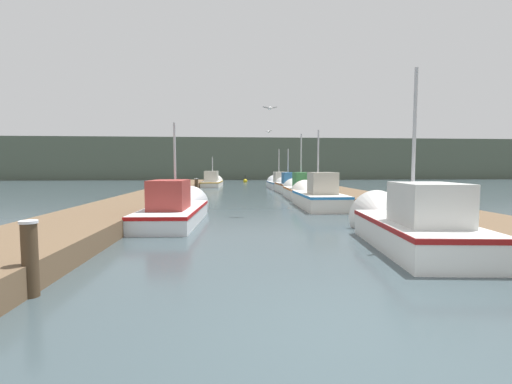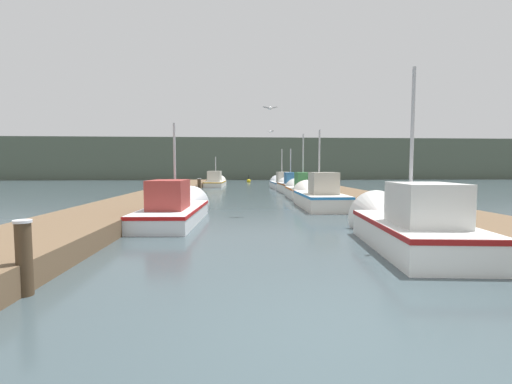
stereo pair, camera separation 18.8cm
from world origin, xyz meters
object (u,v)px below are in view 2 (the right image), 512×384
object	(u,v)px
fishing_boat_2	(317,196)
fishing_boat_6	(216,182)
fishing_boat_3	(302,190)
mooring_piling_2	(24,258)
seagull_1	(270,108)
fishing_boat_5	(281,183)
mooring_piling_1	(422,210)
seagull_lead	(271,132)
fishing_boat_4	(290,186)
mooring_piling_0	(199,184)
fishing_boat_0	(405,225)
fishing_boat_1	(177,208)
channel_buoy	(249,181)

from	to	relation	value
fishing_boat_2	fishing_boat_6	world-z (taller)	fishing_boat_2
fishing_boat_3	mooring_piling_2	bearing A→B (deg)	-113.40
fishing_boat_6	seagull_1	size ratio (longest dim) A/B	10.84
fishing_boat_5	fishing_boat_6	xyz separation A→B (m)	(-6.04, 3.70, 0.01)
mooring_piling_1	seagull_lead	size ratio (longest dim) A/B	2.45
fishing_boat_2	fishing_boat_5	distance (m)	14.46
fishing_boat_3	seagull_1	distance (m)	8.59
fishing_boat_3	seagull_lead	size ratio (longest dim) A/B	8.91
fishing_boat_4	mooring_piling_2	size ratio (longest dim) A/B	4.12
mooring_piling_0	fishing_boat_4	bearing A→B (deg)	-19.03
fishing_boat_0	fishing_boat_1	distance (m)	7.42
fishing_boat_4	channel_buoy	size ratio (longest dim) A/B	4.44
fishing_boat_6	seagull_lead	world-z (taller)	seagull_lead
fishing_boat_5	fishing_boat_6	bearing A→B (deg)	148.30
fishing_boat_2	mooring_piling_1	world-z (taller)	fishing_boat_2
fishing_boat_6	mooring_piling_2	size ratio (longest dim) A/B	5.46
fishing_boat_5	channel_buoy	xyz separation A→B (m)	(-2.47, 12.33, -0.29)
fishing_boat_0	fishing_boat_1	size ratio (longest dim) A/B	0.88
mooring_piling_1	seagull_1	bearing A→B (deg)	134.05
fishing_boat_0	fishing_boat_3	world-z (taller)	fishing_boat_0
mooring_piling_0	seagull_1	world-z (taller)	seagull_1
channel_buoy	seagull_1	size ratio (longest dim) A/B	1.85
fishing_boat_2	fishing_boat_3	bearing A→B (deg)	88.56
fishing_boat_3	fishing_boat_5	bearing A→B (deg)	90.66
fishing_boat_5	fishing_boat_2	bearing A→B (deg)	-91.12
mooring_piling_0	seagull_lead	bearing A→B (deg)	-45.68
mooring_piling_1	fishing_boat_2	bearing A→B (deg)	101.43
fishing_boat_6	mooring_piling_0	world-z (taller)	fishing_boat_6
fishing_boat_1	fishing_boat_4	world-z (taller)	fishing_boat_1
mooring_piling_1	seagull_1	distance (m)	6.61
fishing_boat_4	seagull_lead	xyz separation A→B (m)	(-1.77, -2.96, 3.70)
fishing_boat_2	mooring_piling_1	size ratio (longest dim) A/B	4.15
fishing_boat_3	mooring_piling_0	xyz separation A→B (m)	(-6.97, 7.19, 0.01)
mooring_piling_1	mooring_piling_0	bearing A→B (deg)	113.85
seagull_lead	fishing_boat_5	bearing A→B (deg)	-44.85
mooring_piling_1	seagull_1	size ratio (longest dim) A/B	2.32
fishing_boat_3	fishing_boat_2	bearing A→B (deg)	-91.04
fishing_boat_3	fishing_boat_6	bearing A→B (deg)	114.70
seagull_lead	mooring_piling_2	bearing A→B (deg)	130.47
fishing_boat_5	mooring_piling_1	size ratio (longest dim) A/B	4.34
fishing_boat_2	fishing_boat_4	distance (m)	9.30
fishing_boat_4	fishing_boat_5	xyz separation A→B (m)	(0.02, 5.17, -0.04)
fishing_boat_5	seagull_lead	bearing A→B (deg)	-102.63
fishing_boat_0	fishing_boat_4	world-z (taller)	fishing_boat_0
fishing_boat_6	mooring_piling_1	world-z (taller)	fishing_boat_6
fishing_boat_5	fishing_boat_6	size ratio (longest dim) A/B	0.93
mooring_piling_1	seagull_lead	bearing A→B (deg)	102.60
mooring_piling_2	channel_buoy	bearing A→B (deg)	82.97
seagull_1	mooring_piling_1	bearing A→B (deg)	129.88
fishing_boat_1	fishing_boat_5	size ratio (longest dim) A/B	1.00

